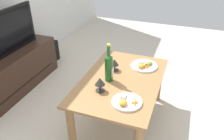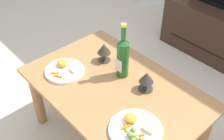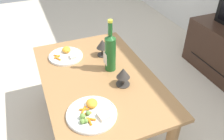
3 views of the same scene
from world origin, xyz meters
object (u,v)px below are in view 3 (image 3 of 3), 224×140
object	(u,v)px
dining_table	(98,87)
dinner_plate_right	(92,113)
dinner_plate_left	(66,55)
goblet_right	(123,74)
wine_bottle	(110,51)
goblet_left	(102,45)

from	to	relation	value
dining_table	dinner_plate_right	world-z (taller)	dinner_plate_right
dining_table	dinner_plate_left	distance (m)	0.36
goblet_right	dinner_plate_left	world-z (taller)	goblet_right
dining_table	goblet_right	distance (m)	0.25
dinner_plate_right	wine_bottle	bearing A→B (deg)	144.92
goblet_left	dinner_plate_right	size ratio (longest dim) A/B	0.47
dining_table	dinner_plate_left	xyz separation A→B (m)	(-0.32, -0.14, 0.11)
wine_bottle	goblet_left	distance (m)	0.19
goblet_left	dining_table	bearing A→B (deg)	-26.98
dining_table	goblet_left	world-z (taller)	goblet_left
dinner_plate_left	goblet_left	bearing A→B (deg)	72.35
dinner_plate_left	dinner_plate_right	world-z (taller)	same
goblet_left	wine_bottle	bearing A→B (deg)	-3.54
dining_table	wine_bottle	distance (m)	0.26
dining_table	goblet_right	world-z (taller)	goblet_right
goblet_right	dinner_plate_left	size ratio (longest dim) A/B	0.50
goblet_left	dinner_plate_left	size ratio (longest dim) A/B	0.52
wine_bottle	dinner_plate_left	size ratio (longest dim) A/B	1.45
dining_table	dinner_plate_right	distance (m)	0.36
goblet_left	dinner_plate_right	bearing A→B (deg)	-25.79
wine_bottle	dinner_plate_right	xyz separation A→B (m)	(0.36, -0.25, -0.13)
goblet_left	dinner_plate_right	distance (m)	0.61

